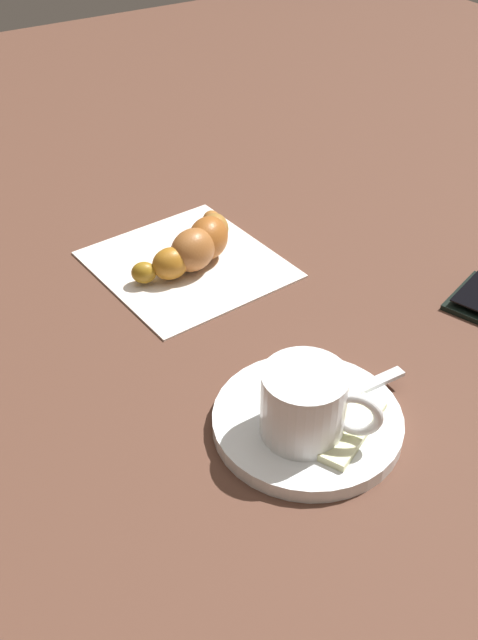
% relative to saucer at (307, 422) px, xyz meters
% --- Properties ---
extents(ground_plane, '(1.80, 1.80, 0.00)m').
position_rel_saucer_xyz_m(ground_plane, '(-0.13, 0.02, -0.01)').
color(ground_plane, '#513225').
extents(saucer, '(0.14, 0.14, 0.01)m').
position_rel_saucer_xyz_m(saucer, '(0.00, 0.00, 0.00)').
color(saucer, white).
rests_on(saucer, ground).
extents(espresso_cup, '(0.07, 0.07, 0.05)m').
position_rel_saucer_xyz_m(espresso_cup, '(0.01, -0.01, 0.03)').
color(espresso_cup, white).
rests_on(espresso_cup, saucer).
extents(teaspoon, '(0.02, 0.13, 0.01)m').
position_rel_saucer_xyz_m(teaspoon, '(-0.00, 0.00, 0.01)').
color(teaspoon, silver).
rests_on(teaspoon, saucer).
extents(sugar_packet, '(0.05, 0.07, 0.01)m').
position_rel_saucer_xyz_m(sugar_packet, '(0.03, 0.01, 0.01)').
color(sugar_packet, beige).
rests_on(sugar_packet, saucer).
extents(napkin, '(0.18, 0.17, 0.00)m').
position_rel_saucer_xyz_m(napkin, '(-0.23, 0.03, -0.00)').
color(napkin, silver).
rests_on(napkin, ground).
extents(croissant, '(0.09, 0.12, 0.04)m').
position_rel_saucer_xyz_m(croissant, '(-0.23, 0.03, 0.02)').
color(croissant, '#906617').
rests_on(croissant, napkin).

